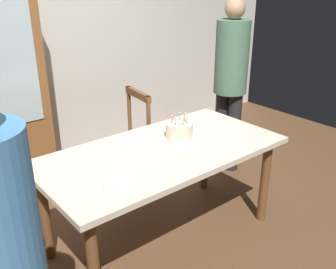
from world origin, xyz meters
The scene contains 12 objects.
ground centered at (0.00, 0.00, 0.00)m, with size 6.40×6.40×0.00m, color brown.
back_wall centered at (0.00, 1.85, 1.30)m, with size 6.40×0.10×2.60m, color beige.
dining_table centered at (0.00, 0.00, 0.66)m, with size 1.75×0.88×0.75m.
birthday_cake centered at (0.21, 0.06, 0.81)m, with size 0.28×0.28×0.20m.
plate_near_celebrant centered at (-0.48, -0.20, 0.75)m, with size 0.22×0.22×0.01m, color silver.
plate_far_side centered at (-0.09, 0.20, 0.75)m, with size 0.22×0.22×0.01m, color silver.
fork_near_celebrant centered at (-0.64, -0.19, 0.75)m, with size 0.18×0.02×0.01m, color silver.
fork_far_side centered at (-0.25, 0.20, 0.75)m, with size 0.18×0.02×0.01m, color silver.
fork_near_guest centered at (0.36, -0.21, 0.75)m, with size 0.18×0.02×0.01m, color silver.
chair_spindle_back centered at (0.15, 0.76, 0.46)m, with size 0.49×0.49×0.95m.
person_celebrant centered at (-1.30, -0.70, 0.93)m, with size 0.32×0.32×1.63m.
person_guest centered at (1.24, 0.49, 0.97)m, with size 0.32×0.32×1.70m.
Camera 1 is at (-1.52, -1.91, 1.88)m, focal length 40.70 mm.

